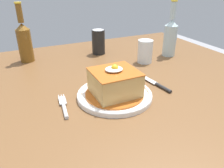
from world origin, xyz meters
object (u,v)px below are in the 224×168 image
Objects in this scene: main_plate at (115,95)px; beer_bottle_clear at (170,36)px; drinking_glass at (145,53)px; fork at (64,107)px; beer_bottle_amber at (24,40)px; knife at (159,85)px; soda_can at (98,42)px.

main_plate is 0.95× the size of beer_bottle_clear.
beer_bottle_clear is 2.53× the size of drinking_glass.
fork is 0.50m from beer_bottle_amber.
beer_bottle_clear is at bearing 10.92° from drinking_glass.
fork is 0.53× the size of beer_bottle_amber.
beer_bottle_amber reaches higher than fork.
fork is 0.86× the size of knife.
knife is at bearing -0.36° from main_plate.
beer_bottle_clear reaches higher than drinking_glass.
beer_bottle_amber is (-0.05, 0.49, 0.09)m from fork.
beer_bottle_clear is 0.69m from beer_bottle_amber.
knife is 0.62× the size of beer_bottle_clear.
fork is 1.35× the size of drinking_glass.
main_plate is at bearing 179.64° from knife.
drinking_glass is (0.44, 0.24, 0.04)m from fork.
soda_can is at bearing 96.95° from knife.
knife is at bearing -133.49° from beer_bottle_clear.
fork is at bearing 179.90° from knife.
fork is 0.54m from soda_can.
beer_bottle_clear is (0.61, 0.27, 0.09)m from fork.
soda_can reaches higher than drinking_glass.
beer_bottle_clear reaches higher than fork.
drinking_glass is (0.27, 0.24, 0.04)m from main_plate.
soda_can reaches higher than knife.
fork is (-0.17, -0.00, -0.00)m from main_plate.
drinking_glass is (0.09, 0.24, 0.04)m from knife.
beer_bottle_amber is 2.53× the size of drinking_glass.
knife is at bearing -50.67° from beer_bottle_amber.
fork is 0.35m from knife.
beer_bottle_amber is at bearing 161.43° from beer_bottle_clear.
beer_bottle_clear reaches higher than knife.
beer_bottle_clear is at bearing 31.63° from main_plate.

